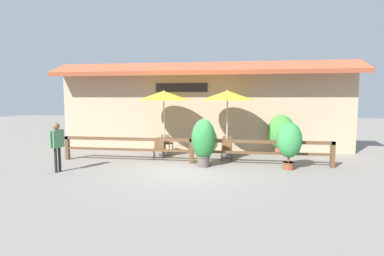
{
  "coord_description": "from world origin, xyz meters",
  "views": [
    {
      "loc": [
        1.67,
        -10.16,
        2.5
      ],
      "look_at": [
        -0.05,
        1.53,
        1.32
      ],
      "focal_mm": 28.0,
      "sensor_mm": 36.0,
      "label": 1
    }
  ],
  "objects_px": {
    "dining_table_near": "(164,142)",
    "potted_plant_small_flowering": "(203,141)",
    "chair_near_wallside": "(167,142)",
    "pedestrian": "(57,141)",
    "patio_umbrella_near": "(164,96)",
    "dining_table_middle": "(227,143)",
    "potted_plant_tall_tropical": "(281,133)",
    "patio_umbrella_middle": "(227,96)",
    "chair_near_streetside": "(159,147)",
    "chair_middle_wallside": "(227,144)",
    "chair_middle_streetside": "(227,149)",
    "potted_plant_broad_leaf": "(289,141)"
  },
  "relations": [
    {
      "from": "dining_table_near",
      "to": "chair_near_wallside",
      "type": "relative_size",
      "value": 1.24
    },
    {
      "from": "patio_umbrella_middle",
      "to": "dining_table_near",
      "type": "bearing_deg",
      "value": 178.5
    },
    {
      "from": "dining_table_near",
      "to": "potted_plant_tall_tropical",
      "type": "relative_size",
      "value": 0.58
    },
    {
      "from": "patio_umbrella_middle",
      "to": "chair_near_streetside",
      "type": "bearing_deg",
      "value": -166.4
    },
    {
      "from": "chair_middle_wallside",
      "to": "potted_plant_small_flowering",
      "type": "height_order",
      "value": "potted_plant_small_flowering"
    },
    {
      "from": "dining_table_near",
      "to": "potted_plant_broad_leaf",
      "type": "bearing_deg",
      "value": -21.55
    },
    {
      "from": "chair_middle_streetside",
      "to": "potted_plant_small_flowering",
      "type": "xyz_separation_m",
      "value": [
        -0.81,
        -1.2,
        0.49
      ]
    },
    {
      "from": "dining_table_middle",
      "to": "potted_plant_small_flowering",
      "type": "height_order",
      "value": "potted_plant_small_flowering"
    },
    {
      "from": "potted_plant_tall_tropical",
      "to": "potted_plant_small_flowering",
      "type": "bearing_deg",
      "value": -136.56
    },
    {
      "from": "pedestrian",
      "to": "chair_middle_streetside",
      "type": "bearing_deg",
      "value": -51.88
    },
    {
      "from": "chair_near_streetside",
      "to": "chair_near_wallside",
      "type": "xyz_separation_m",
      "value": [
        -0.02,
        1.49,
        0.0
      ]
    },
    {
      "from": "chair_middle_wallside",
      "to": "potted_plant_broad_leaf",
      "type": "relative_size",
      "value": 0.5
    },
    {
      "from": "dining_table_near",
      "to": "potted_plant_small_flowering",
      "type": "xyz_separation_m",
      "value": [
        1.95,
        -1.99,
        0.37
      ]
    },
    {
      "from": "patio_umbrella_near",
      "to": "potted_plant_tall_tropical",
      "type": "distance_m",
      "value": 5.46
    },
    {
      "from": "patio_umbrella_middle",
      "to": "potted_plant_broad_leaf",
      "type": "bearing_deg",
      "value": -40.39
    },
    {
      "from": "patio_umbrella_near",
      "to": "dining_table_near",
      "type": "bearing_deg",
      "value": 0.0
    },
    {
      "from": "chair_near_wallside",
      "to": "potted_plant_broad_leaf",
      "type": "height_order",
      "value": "potted_plant_broad_leaf"
    },
    {
      "from": "patio_umbrella_near",
      "to": "dining_table_middle",
      "type": "xyz_separation_m",
      "value": [
        2.74,
        -0.07,
        -2.02
      ]
    },
    {
      "from": "chair_near_wallside",
      "to": "pedestrian",
      "type": "distance_m",
      "value": 5.12
    },
    {
      "from": "dining_table_near",
      "to": "chair_middle_streetside",
      "type": "distance_m",
      "value": 2.88
    },
    {
      "from": "potted_plant_tall_tropical",
      "to": "pedestrian",
      "type": "height_order",
      "value": "potted_plant_tall_tropical"
    },
    {
      "from": "dining_table_middle",
      "to": "potted_plant_tall_tropical",
      "type": "distance_m",
      "value": 2.62
    },
    {
      "from": "patio_umbrella_near",
      "to": "patio_umbrella_middle",
      "type": "xyz_separation_m",
      "value": [
        2.74,
        -0.07,
        0.0
      ]
    },
    {
      "from": "chair_near_streetside",
      "to": "potted_plant_tall_tropical",
      "type": "bearing_deg",
      "value": 10.24
    },
    {
      "from": "patio_umbrella_near",
      "to": "patio_umbrella_middle",
      "type": "height_order",
      "value": "same"
    },
    {
      "from": "patio_umbrella_near",
      "to": "dining_table_middle",
      "type": "bearing_deg",
      "value": -1.5
    },
    {
      "from": "potted_plant_broad_leaf",
      "to": "chair_near_streetside",
      "type": "bearing_deg",
      "value": 166.37
    },
    {
      "from": "chair_middle_wallside",
      "to": "pedestrian",
      "type": "bearing_deg",
      "value": 33.05
    },
    {
      "from": "patio_umbrella_middle",
      "to": "chair_middle_wallside",
      "type": "bearing_deg",
      "value": 90.2
    },
    {
      "from": "chair_near_wallside",
      "to": "patio_umbrella_near",
      "type": "bearing_deg",
      "value": 108.05
    },
    {
      "from": "dining_table_near",
      "to": "patio_umbrella_near",
      "type": "bearing_deg",
      "value": 0.0
    },
    {
      "from": "potted_plant_tall_tropical",
      "to": "patio_umbrella_middle",
      "type": "bearing_deg",
      "value": -155.63
    },
    {
      "from": "chair_middle_streetside",
      "to": "pedestrian",
      "type": "height_order",
      "value": "pedestrian"
    },
    {
      "from": "chair_middle_streetside",
      "to": "chair_middle_wallside",
      "type": "relative_size",
      "value": 1.0
    },
    {
      "from": "potted_plant_small_flowering",
      "to": "dining_table_middle",
      "type": "bearing_deg",
      "value": 67.59
    },
    {
      "from": "potted_plant_small_flowering",
      "to": "pedestrian",
      "type": "height_order",
      "value": "potted_plant_small_flowering"
    },
    {
      "from": "chair_middle_streetside",
      "to": "pedestrian",
      "type": "relative_size",
      "value": 0.5
    },
    {
      "from": "patio_umbrella_near",
      "to": "chair_middle_wallside",
      "type": "distance_m",
      "value": 3.54
    },
    {
      "from": "patio_umbrella_middle",
      "to": "chair_middle_streetside",
      "type": "distance_m",
      "value": 2.26
    },
    {
      "from": "chair_middle_streetside",
      "to": "patio_umbrella_near",
      "type": "bearing_deg",
      "value": 161.77
    },
    {
      "from": "dining_table_near",
      "to": "chair_middle_streetside",
      "type": "xyz_separation_m",
      "value": [
        2.76,
        -0.79,
        -0.13
      ]
    },
    {
      "from": "potted_plant_small_flowering",
      "to": "pedestrian",
      "type": "xyz_separation_m",
      "value": [
        -4.81,
        -1.51,
        0.13
      ]
    },
    {
      "from": "chair_near_wallside",
      "to": "potted_plant_tall_tropical",
      "type": "relative_size",
      "value": 0.47
    },
    {
      "from": "chair_near_streetside",
      "to": "chair_middle_wallside",
      "type": "xyz_separation_m",
      "value": [
        2.79,
        1.4,
        0.0
      ]
    },
    {
      "from": "potted_plant_tall_tropical",
      "to": "pedestrian",
      "type": "bearing_deg",
      "value": -150.52
    },
    {
      "from": "patio_umbrella_near",
      "to": "dining_table_near",
      "type": "xyz_separation_m",
      "value": [
        0.0,
        0.0,
        -2.02
      ]
    },
    {
      "from": "potted_plant_small_flowering",
      "to": "potted_plant_tall_tropical",
      "type": "distance_m",
      "value": 4.35
    },
    {
      "from": "chair_middle_wallside",
      "to": "potted_plant_tall_tropical",
      "type": "relative_size",
      "value": 0.47
    },
    {
      "from": "dining_table_near",
      "to": "chair_middle_wallside",
      "type": "distance_m",
      "value": 2.82
    },
    {
      "from": "dining_table_near",
      "to": "pedestrian",
      "type": "distance_m",
      "value": 4.54
    }
  ]
}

